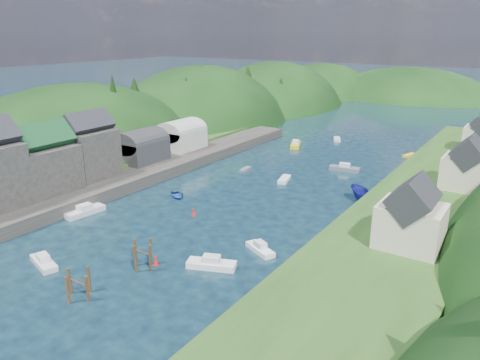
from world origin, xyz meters
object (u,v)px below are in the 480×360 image
Objects in this scene: piling_cluster_near at (79,287)px; channel_buoy_far at (194,212)px; piling_cluster_far at (143,257)px; channel_buoy_near at (156,261)px.

piling_cluster_near reaches higher than channel_buoy_far.
piling_cluster_far is 16.59m from channel_buoy_far.
channel_buoy_far is (-4.14, 23.79, -0.68)m from piling_cluster_near.
channel_buoy_near and channel_buoy_far have the same top height.
channel_buoy_near is at bearing -67.84° from channel_buoy_far.
piling_cluster_far is at bearing 82.45° from piling_cluster_near.
piling_cluster_far is at bearing -71.66° from channel_buoy_far.
piling_cluster_near is at bearing -100.08° from channel_buoy_near.
piling_cluster_near is 24.16m from channel_buoy_far.
piling_cluster_near is at bearing -97.55° from piling_cluster_far.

